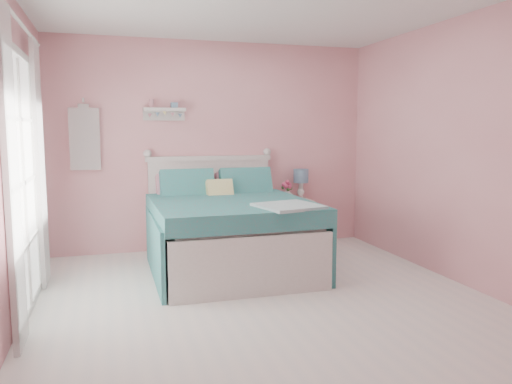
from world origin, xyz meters
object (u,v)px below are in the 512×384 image
table_lamp (301,178)px  teacup (298,199)px  nightstand (295,222)px  vase (287,194)px  bed (228,232)px

table_lamp → teacup: 0.38m
nightstand → vase: vase is taller
bed → table_lamp: bearing=35.2°
nightstand → teacup: (-0.03, -0.18, 0.34)m
nightstand → bed: bearing=-143.9°
bed → table_lamp: size_ratio=5.25×
table_lamp → nightstand: bearing=-141.8°
bed → nightstand: (1.09, 0.80, -0.10)m
table_lamp → bed: bearing=-143.7°
table_lamp → vase: table_lamp is taller
table_lamp → teacup: bearing=-118.4°
vase → teacup: (0.08, -0.19, -0.04)m
nightstand → teacup: bearing=-99.9°
bed → table_lamp: (1.21, 0.89, 0.47)m
table_lamp → teacup: (-0.14, -0.27, -0.24)m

